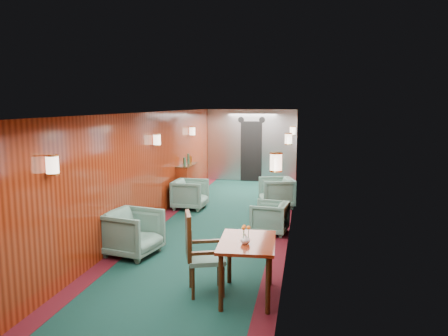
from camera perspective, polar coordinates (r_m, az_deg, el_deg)
name	(u,v)px	position (r m, az deg, el deg)	size (l,w,h in m)	color
room	(215,151)	(8.76, -1.16, 2.24)	(12.00, 12.10, 2.40)	#0E322A
bulkhead	(252,146)	(14.62, 3.61, 2.93)	(2.98, 0.17, 2.39)	#B2B5B9
windows_right	(290,160)	(8.85, 8.65, 1.01)	(0.02, 8.60, 0.80)	silver
wall_sconces	(221,141)	(9.30, -0.44, 3.56)	(2.97, 7.97, 0.25)	#FFE9C6
dining_table	(247,250)	(5.88, 3.06, -10.64)	(0.79, 1.08, 0.78)	maroon
side_chair	(198,250)	(6.02, -3.38, -10.63)	(0.63, 0.65, 1.13)	#204B44
credenza	(187,182)	(11.79, -4.87, -1.79)	(0.34, 1.08, 1.25)	maroon
flower_vase	(245,239)	(5.70, 2.80, -9.24)	(0.13, 0.13, 0.13)	silver
armchair_left_near	(133,233)	(7.70, -11.85, -8.28)	(0.83, 0.85, 0.78)	#204B44
armchair_left_far	(190,194)	(10.82, -4.44, -3.43)	(0.77, 0.79, 0.72)	#204B44
armchair_right_near	(270,218)	(8.82, 5.98, -6.46)	(0.68, 0.70, 0.64)	#204B44
armchair_right_far	(276,192)	(11.03, 6.86, -3.18)	(0.79, 0.82, 0.74)	#204B44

